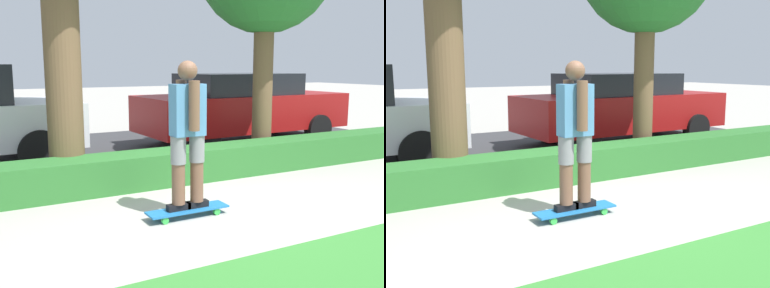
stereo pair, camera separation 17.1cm
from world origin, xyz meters
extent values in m
plane|color=#ADA89E|center=(0.00, 0.00, 0.00)|extent=(60.00, 60.00, 0.00)
cube|color=#38383A|center=(0.00, 4.20, 0.00)|extent=(12.67, 5.00, 0.01)
cube|color=#2D702D|center=(0.00, 1.60, 0.23)|extent=(12.67, 0.60, 0.46)
cube|color=#1E6BAD|center=(-0.47, 0.17, 0.08)|extent=(0.92, 0.24, 0.02)
cylinder|color=green|center=(-0.16, 0.08, 0.04)|extent=(0.07, 0.04, 0.07)
cylinder|color=green|center=(-0.16, 0.26, 0.04)|extent=(0.07, 0.04, 0.07)
cylinder|color=green|center=(-0.79, 0.08, 0.04)|extent=(0.07, 0.04, 0.07)
cylinder|color=green|center=(-0.79, 0.26, 0.04)|extent=(0.07, 0.04, 0.07)
cube|color=black|center=(-0.58, 0.17, 0.13)|extent=(0.26, 0.09, 0.07)
cylinder|color=brown|center=(-0.58, 0.17, 0.53)|extent=(0.14, 0.14, 0.73)
cylinder|color=gray|center=(-0.58, 0.17, 0.75)|extent=(0.16, 0.16, 0.29)
cube|color=black|center=(-0.36, 0.17, 0.13)|extent=(0.26, 0.09, 0.07)
cylinder|color=brown|center=(-0.36, 0.17, 0.53)|extent=(0.14, 0.14, 0.73)
cylinder|color=gray|center=(-0.36, 0.17, 0.75)|extent=(0.16, 0.16, 0.29)
cube|color=#4C84B7|center=(-0.47, 0.17, 1.17)|extent=(0.35, 0.19, 0.54)
cylinder|color=brown|center=(-0.47, 0.02, 1.22)|extent=(0.11, 0.11, 0.51)
cylinder|color=brown|center=(-0.47, 0.31, 1.22)|extent=(0.11, 0.11, 0.51)
sphere|color=brown|center=(-0.47, 0.17, 1.57)|extent=(0.21, 0.21, 0.21)
cylinder|color=brown|center=(-1.33, 2.02, 1.69)|extent=(0.47, 0.47, 3.39)
cylinder|color=brown|center=(2.01, 2.18, 1.33)|extent=(0.33, 0.33, 2.66)
cylinder|color=black|center=(-1.51, 3.07, 0.34)|extent=(0.67, 0.24, 0.67)
cylinder|color=black|center=(-1.51, 4.88, 0.34)|extent=(0.67, 0.24, 0.67)
cube|color=maroon|center=(2.83, 3.93, 0.67)|extent=(4.58, 1.90, 0.73)
cube|color=black|center=(2.70, 3.93, 1.25)|extent=(2.40, 1.61, 0.44)
cylinder|color=black|center=(4.23, 3.14, 0.30)|extent=(0.60, 0.21, 0.60)
cylinder|color=black|center=(4.23, 4.73, 0.30)|extent=(0.60, 0.21, 0.60)
cylinder|color=black|center=(1.43, 3.14, 0.30)|extent=(0.60, 0.21, 0.60)
cylinder|color=black|center=(1.43, 4.73, 0.30)|extent=(0.60, 0.21, 0.60)
camera|label=1|loc=(-2.64, -3.98, 1.62)|focal=42.00mm
camera|label=2|loc=(-2.79, -3.89, 1.62)|focal=42.00mm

